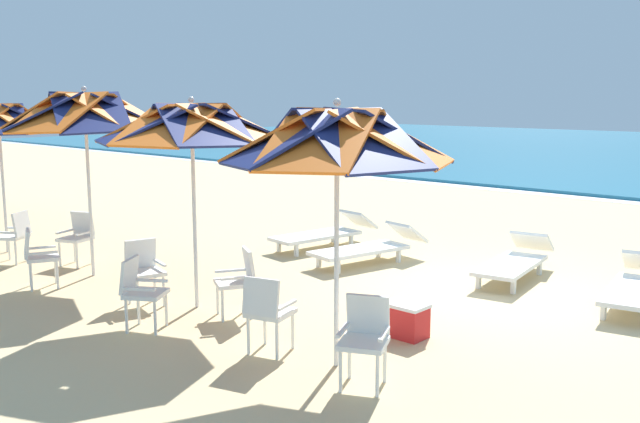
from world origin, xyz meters
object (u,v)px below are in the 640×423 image
object	(u,v)px
plastic_chair_0	(267,309)
sun_lounger_2	(369,247)
plastic_chair_4	(239,278)
beach_umbrella_2	(85,113)
sun_lounger_1	(515,261)
beach_umbrella_0	(337,139)
plastic_chair_3	(140,289)
sun_lounger_3	(324,233)
plastic_chair_6	(37,254)
cooler_box	(405,320)
plastic_chair_8	(15,233)
plastic_chair_2	(144,268)
sun_lounger_0	(637,285)
plastic_chair_5	(78,235)
beach_umbrella_1	(192,125)
plastic_chair_1	(365,335)

from	to	relation	value
plastic_chair_0	sun_lounger_2	bearing A→B (deg)	113.88
plastic_chair_4	beach_umbrella_2	distance (m)	3.81
plastic_chair_4	sun_lounger_1	xyz separation A→B (m)	(1.71, 4.06, -0.22)
beach_umbrella_0	plastic_chair_3	world-z (taller)	beach_umbrella_0
sun_lounger_3	plastic_chair_6	bearing A→B (deg)	-104.38
cooler_box	beach_umbrella_0	bearing A→B (deg)	-90.55
sun_lounger_2	plastic_chair_8	bearing A→B (deg)	-138.33
plastic_chair_2	cooler_box	xyz separation A→B (m)	(3.36, 1.26, -0.30)
plastic_chair_6	sun_lounger_0	xyz separation A→B (m)	(6.75, 4.87, -0.22)
plastic_chair_4	plastic_chair_6	xyz separation A→B (m)	(-3.18, -1.05, 0.00)
plastic_chair_5	cooler_box	distance (m)	6.15
beach_umbrella_1	plastic_chair_8	distance (m)	4.68
plastic_chair_1	plastic_chair_3	bearing A→B (deg)	-170.61
plastic_chair_0	plastic_chair_3	size ratio (longest dim) A/B	1.00
beach_umbrella_0	plastic_chair_6	size ratio (longest dim) A/B	3.16
plastic_chair_0	cooler_box	distance (m)	1.67
plastic_chair_5	plastic_chair_8	size ratio (longest dim) A/B	1.00
sun_lounger_1	sun_lounger_2	size ratio (longest dim) A/B	1.00
sun_lounger_3	cooler_box	xyz separation A→B (m)	(3.94, -3.01, -0.08)
plastic_chair_8	sun_lounger_3	distance (m)	5.30
plastic_chair_2	sun_lounger_3	size ratio (longest dim) A/B	0.39
sun_lounger_2	cooler_box	xyz separation A→B (m)	(2.57, -2.59, -0.08)
beach_umbrella_1	sun_lounger_2	size ratio (longest dim) A/B	1.23
plastic_chair_1	cooler_box	world-z (taller)	plastic_chair_1
plastic_chair_6	plastic_chair_0	bearing A→B (deg)	4.91
plastic_chair_0	plastic_chair_2	world-z (taller)	same
plastic_chair_1	plastic_chair_4	bearing A→B (deg)	166.02
beach_umbrella_2	beach_umbrella_0	bearing A→B (deg)	-3.19
plastic_chair_5	plastic_chair_6	size ratio (longest dim) A/B	1.00
beach_umbrella_2	sun_lounger_2	xyz separation A→B (m)	(2.67, 3.51, -2.22)
sun_lounger_2	cooler_box	distance (m)	3.65
plastic_chair_5	sun_lounger_3	xyz separation A→B (m)	(2.16, 3.69, -0.22)
sun_lounger_1	plastic_chair_3	bearing A→B (deg)	-112.95
beach_umbrella_0	plastic_chair_4	world-z (taller)	beach_umbrella_0
beach_umbrella_2	plastic_chair_5	bearing A→B (deg)	164.36
beach_umbrella_2	plastic_chair_5	world-z (taller)	beach_umbrella_2
plastic_chair_4	plastic_chair_2	bearing A→B (deg)	-160.13
plastic_chair_4	plastic_chair_5	distance (m)	4.10
beach_umbrella_0	sun_lounger_3	world-z (taller)	beach_umbrella_0
plastic_chair_5	sun_lounger_2	bearing A→B (deg)	42.84
plastic_chair_8	sun_lounger_2	size ratio (longest dim) A/B	0.39
plastic_chair_1	cooler_box	xyz separation A→B (m)	(-0.51, 1.40, -0.30)
plastic_chair_2	plastic_chair_5	distance (m)	2.81
plastic_chair_6	beach_umbrella_0	bearing A→B (deg)	6.79
plastic_chair_6	cooler_box	xyz separation A→B (m)	(5.18, 1.83, -0.30)
plastic_chair_0	sun_lounger_0	xyz separation A→B (m)	(2.35, 4.49, -0.22)
beach_umbrella_2	sun_lounger_0	world-z (taller)	beach_umbrella_2
plastic_chair_2	beach_umbrella_2	distance (m)	2.77
beach_umbrella_1	sun_lounger_0	size ratio (longest dim) A/B	1.24
plastic_chair_0	sun_lounger_3	world-z (taller)	plastic_chair_0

